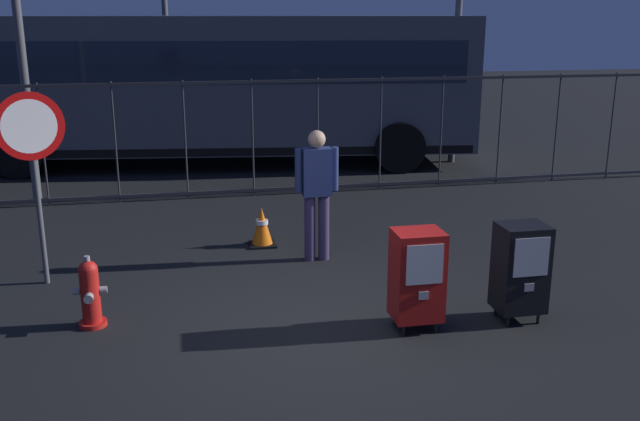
% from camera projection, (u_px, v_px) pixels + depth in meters
% --- Properties ---
extents(ground_plane, '(60.00, 60.00, 0.00)m').
position_uv_depth(ground_plane, '(314.00, 331.00, 7.01)').
color(ground_plane, black).
extents(fire_hydrant, '(0.33, 0.31, 0.75)m').
position_uv_depth(fire_hydrant, '(90.00, 293.00, 7.03)').
color(fire_hydrant, red).
rests_on(fire_hydrant, ground_plane).
extents(newspaper_box_primary, '(0.48, 0.42, 1.02)m').
position_uv_depth(newspaper_box_primary, '(520.00, 267.00, 7.12)').
color(newspaper_box_primary, black).
rests_on(newspaper_box_primary, ground_plane).
extents(newspaper_box_secondary, '(0.48, 0.42, 1.02)m').
position_uv_depth(newspaper_box_secondary, '(417.00, 275.00, 6.92)').
color(newspaper_box_secondary, black).
rests_on(newspaper_box_secondary, ground_plane).
extents(stop_sign, '(0.71, 0.31, 2.23)m').
position_uv_depth(stop_sign, '(32.00, 149.00, 7.82)').
color(stop_sign, '#4C4F54').
rests_on(stop_sign, ground_plane).
extents(pedestrian, '(0.55, 0.22, 1.67)m').
position_uv_depth(pedestrian, '(317.00, 188.00, 8.80)').
color(pedestrian, '#382D51').
rests_on(pedestrian, ground_plane).
extents(traffic_cone, '(0.36, 0.36, 0.53)m').
position_uv_depth(traffic_cone, '(262.00, 227.00, 9.53)').
color(traffic_cone, black).
rests_on(traffic_cone, ground_plane).
extents(fence_barrier, '(18.03, 0.04, 2.00)m').
position_uv_depth(fence_barrier, '(253.00, 138.00, 11.94)').
color(fence_barrier, '#2D2D33').
rests_on(fence_barrier, ground_plane).
extents(bus_near, '(10.74, 3.86, 3.00)m').
position_uv_depth(bus_near, '(214.00, 81.00, 14.50)').
color(bus_near, '#4C5156').
rests_on(bus_near, ground_plane).
extents(bus_far, '(10.57, 3.05, 3.00)m').
position_uv_depth(bus_far, '(115.00, 66.00, 18.56)').
color(bus_far, '#19519E').
rests_on(bus_far, ground_plane).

